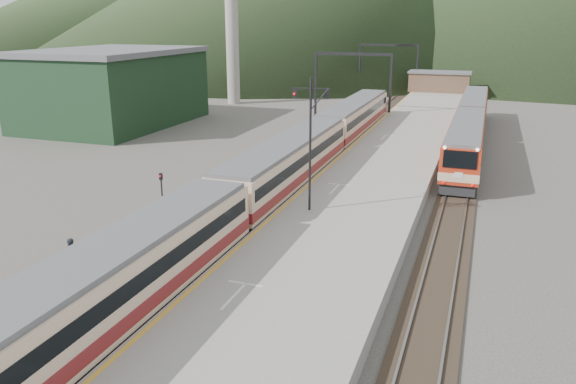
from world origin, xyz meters
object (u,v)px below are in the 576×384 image
at_px(main_train, 288,164).
at_px(second_train, 470,126).
at_px(signal_mast, 310,132).
at_px(worker, 73,256).

relative_size(main_train, second_train, 1.68).
bearing_deg(second_train, main_train, -119.31).
height_order(second_train, signal_mast, signal_mast).
height_order(second_train, worker, second_train).
distance_m(signal_mast, worker, 14.26).
xyz_separation_m(main_train, second_train, (11.50, 20.48, -0.19)).
distance_m(second_train, worker, 40.42).
relative_size(second_train, signal_mast, 4.75).
bearing_deg(main_train, second_train, 60.69).
distance_m(main_train, second_train, 23.49).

